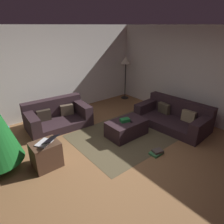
% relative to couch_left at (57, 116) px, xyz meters
% --- Properties ---
extents(ground_plane, '(6.40, 6.40, 0.00)m').
position_rel_couch_left_xyz_m(ground_plane, '(0.24, -2.26, -0.27)').
color(ground_plane, brown).
extents(rear_partition, '(6.40, 0.12, 2.60)m').
position_rel_couch_left_xyz_m(rear_partition, '(0.24, 0.88, 1.03)').
color(rear_partition, silver).
rests_on(rear_partition, ground_plane).
extents(corner_partition, '(0.12, 6.40, 2.60)m').
position_rel_couch_left_xyz_m(corner_partition, '(3.38, -2.26, 1.03)').
color(corner_partition, silver).
rests_on(corner_partition, ground_plane).
extents(couch_left, '(1.71, 1.09, 0.71)m').
position_rel_couch_left_xyz_m(couch_left, '(0.00, 0.00, 0.00)').
color(couch_left, '#2D1E23').
rests_on(couch_left, ground_plane).
extents(couch_right, '(1.12, 1.96, 0.70)m').
position_rel_couch_left_xyz_m(couch_right, '(2.50, -2.06, -0.01)').
color(couch_right, '#2D1E23').
rests_on(couch_right, ground_plane).
extents(ottoman, '(1.00, 0.60, 0.40)m').
position_rel_couch_left_xyz_m(ottoman, '(1.11, -1.63, -0.07)').
color(ottoman, '#2D1E23').
rests_on(ottoman, ground_plane).
extents(gift_box, '(0.26, 0.20, 0.08)m').
position_rel_couch_left_xyz_m(gift_box, '(1.05, -1.63, 0.17)').
color(gift_box, '#19662D').
rests_on(gift_box, ottoman).
extents(tv_remote, '(0.10, 0.17, 0.02)m').
position_rel_couch_left_xyz_m(tv_remote, '(1.17, -1.69, 0.14)').
color(tv_remote, black).
rests_on(tv_remote, ottoman).
extents(side_table, '(0.52, 0.44, 0.53)m').
position_rel_couch_left_xyz_m(side_table, '(-0.93, -1.51, -0.01)').
color(side_table, '#4C3323').
rests_on(side_table, ground_plane).
extents(laptop, '(0.46, 0.48, 0.18)m').
position_rel_couch_left_xyz_m(laptop, '(-0.90, -1.57, 0.31)').
color(laptop, silver).
rests_on(laptop, side_table).
extents(book_stack, '(0.29, 0.23, 0.10)m').
position_rel_couch_left_xyz_m(book_stack, '(1.07, -2.65, -0.23)').
color(book_stack, '#387A47').
rests_on(book_stack, ground_plane).
extents(corner_lamp, '(0.36, 0.36, 1.55)m').
position_rel_couch_left_xyz_m(corner_lamp, '(2.99, 0.47, 1.05)').
color(corner_lamp, black).
rests_on(corner_lamp, ground_plane).
extents(area_rug, '(2.60, 2.00, 0.01)m').
position_rel_couch_left_xyz_m(area_rug, '(1.11, -1.63, -0.27)').
color(area_rug, brown).
rests_on(area_rug, ground_plane).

